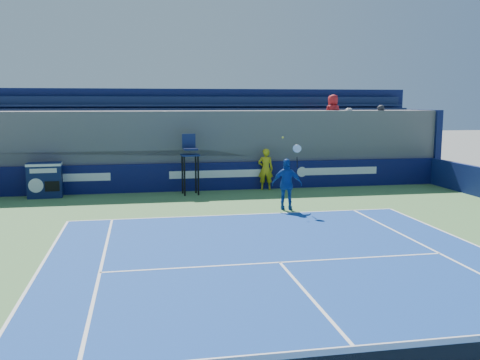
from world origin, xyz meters
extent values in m
imported|color=gold|center=(2.11, 16.80, 0.90)|extent=(0.73, 0.56, 1.79)
cube|color=white|center=(0.00, 11.88, 0.02)|extent=(10.97, 0.07, 0.00)
cube|color=white|center=(0.00, 6.40, 0.02)|extent=(8.23, 0.07, 0.00)
cube|color=white|center=(0.00, 0.00, 0.98)|extent=(11.57, 0.03, 0.08)
cube|color=#0C0F45|center=(0.00, 17.10, 0.60)|extent=(20.40, 0.20, 1.20)
cube|color=white|center=(-6.00, 17.00, 0.72)|extent=(3.20, 0.01, 0.32)
cube|color=white|center=(0.00, 17.00, 0.72)|extent=(4.00, 0.01, 0.32)
cube|color=white|center=(5.50, 17.00, 0.72)|extent=(3.60, 0.01, 0.32)
cylinder|color=white|center=(3.80, 16.99, 0.72)|extent=(0.44, 0.01, 0.44)
cube|color=#0D1945|center=(-6.91, 16.57, 0.70)|extent=(1.33, 0.76, 1.40)
cube|color=white|center=(-6.91, 16.57, 1.33)|extent=(1.35, 0.79, 0.10)
cylinder|color=silver|center=(-7.19, 16.19, 0.55)|extent=(0.56, 0.05, 0.56)
cube|color=black|center=(-6.59, 16.22, 0.50)|extent=(0.55, 0.05, 0.40)
cube|color=silver|center=(-6.89, 16.21, 1.12)|extent=(1.00, 0.06, 0.18)
cylinder|color=black|center=(-1.44, 15.91, 0.80)|extent=(0.08, 0.08, 1.60)
cylinder|color=black|center=(-0.89, 15.95, 0.80)|extent=(0.08, 0.08, 1.60)
cylinder|color=black|center=(-1.49, 16.46, 0.80)|extent=(0.08, 0.08, 1.60)
cylinder|color=black|center=(-0.93, 16.51, 0.80)|extent=(0.08, 0.08, 1.60)
cube|color=#101C50|center=(-1.19, 16.21, 1.63)|extent=(0.75, 0.75, 0.06)
cube|color=#131A48|center=(-1.18, 16.11, 1.88)|extent=(0.58, 0.49, 0.08)
cube|color=#141F4E|center=(-1.21, 16.47, 2.18)|extent=(0.55, 0.10, 0.60)
imported|color=#123E99|center=(1.85, 12.46, 0.91)|extent=(1.14, 0.75, 1.80)
cylinder|color=black|center=(2.15, 12.28, 1.70)|extent=(0.09, 0.15, 0.39)
torus|color=silver|center=(2.13, 12.21, 2.18)|extent=(0.31, 0.22, 0.29)
cylinder|color=silver|center=(2.13, 12.21, 2.18)|extent=(0.26, 0.17, 0.24)
sphere|color=gold|center=(1.68, 12.43, 2.55)|extent=(0.07, 0.07, 0.07)
cube|color=#525257|center=(0.00, 19.00, 1.69)|extent=(20.40, 3.60, 3.38)
cube|color=#525257|center=(0.00, 17.65, 1.48)|extent=(20.40, 0.90, 0.55)
cube|color=#122043|center=(0.00, 17.55, 1.95)|extent=(20.00, 0.45, 0.08)
cube|color=#122043|center=(0.00, 17.80, 2.15)|extent=(20.00, 0.06, 0.45)
cube|color=#525257|center=(0.00, 18.55, 2.02)|extent=(20.40, 0.90, 0.55)
cube|color=#122043|center=(0.00, 18.45, 2.50)|extent=(20.00, 0.45, 0.08)
cube|color=#122043|center=(0.00, 18.70, 2.70)|extent=(20.00, 0.06, 0.45)
cube|color=#525257|center=(0.00, 19.45, 2.58)|extent=(20.40, 0.90, 0.55)
cube|color=#122043|center=(0.00, 19.35, 3.05)|extent=(20.00, 0.45, 0.08)
cube|color=#122043|center=(0.00, 19.60, 3.25)|extent=(20.00, 0.06, 0.45)
cube|color=#525257|center=(0.00, 20.35, 3.13)|extent=(20.40, 0.90, 0.55)
cube|color=#122043|center=(0.00, 20.25, 3.60)|extent=(20.00, 0.45, 0.08)
cube|color=#122043|center=(0.00, 20.50, 3.80)|extent=(20.00, 0.06, 0.45)
cube|color=#0C1647|center=(0.00, 20.95, 2.20)|extent=(20.80, 0.30, 4.40)
cube|color=#0C1647|center=(10.35, 19.00, 1.70)|extent=(0.30, 3.90, 3.40)
imported|color=gold|center=(-6.68, 17.60, 2.55)|extent=(0.78, 0.62, 1.56)
imported|color=white|center=(-1.96, 17.60, 2.52)|extent=(0.99, 0.60, 1.49)
imported|color=teal|center=(1.77, 17.60, 2.59)|extent=(0.96, 0.41, 1.63)
imported|color=red|center=(5.72, 18.50, 3.22)|extent=(0.96, 0.72, 1.79)
imported|color=black|center=(7.65, 17.60, 2.70)|extent=(0.68, 0.45, 1.86)
imported|color=white|center=(-2.08, 17.60, 2.58)|extent=(0.87, 0.64, 1.62)
imported|color=white|center=(6.10, 17.60, 2.63)|extent=(0.89, 0.72, 1.73)
camera|label=1|loc=(-3.16, -5.38, 3.76)|focal=40.00mm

